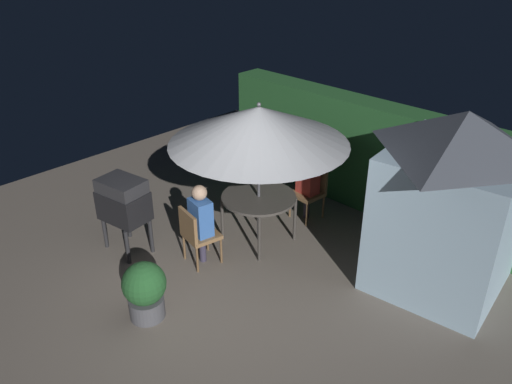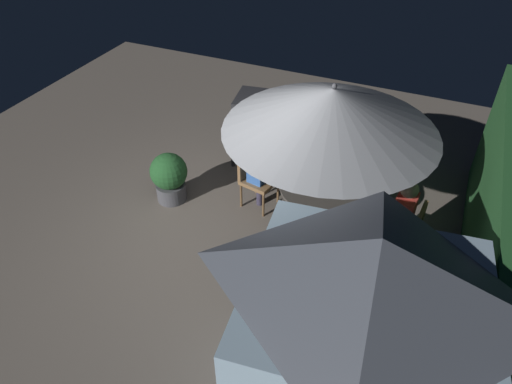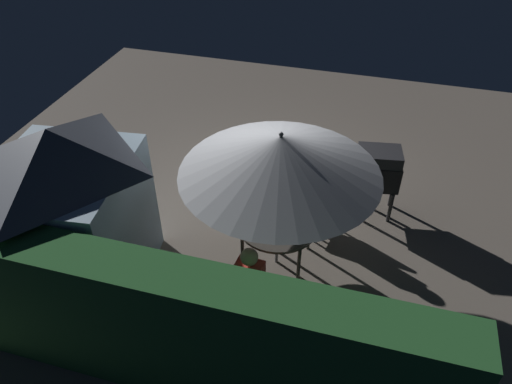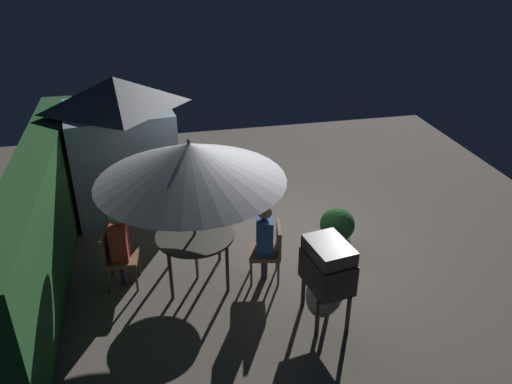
% 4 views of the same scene
% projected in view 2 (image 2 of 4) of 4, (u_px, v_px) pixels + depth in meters
% --- Properties ---
extents(ground_plane, '(11.00, 11.00, 0.00)m').
position_uv_depth(ground_plane, '(214.00, 232.00, 6.65)').
color(ground_plane, '#6B6056').
extents(hedge_backdrop, '(6.03, 0.54, 1.88)m').
position_uv_depth(hedge_backdrop, '(501.00, 259.00, 4.97)').
color(hedge_backdrop, '#28602D').
rests_on(hedge_backdrop, ground).
extents(garden_shed, '(1.93, 2.08, 2.50)m').
position_uv_depth(garden_shed, '(357.00, 347.00, 3.78)').
color(garden_shed, '#9EBCD1').
rests_on(garden_shed, ground).
extents(patio_table, '(1.15, 1.15, 0.78)m').
position_uv_depth(patio_table, '(323.00, 191.00, 6.24)').
color(patio_table, '#47423D').
rests_on(patio_table, ground).
extents(patio_umbrella, '(2.64, 2.64, 2.27)m').
position_uv_depth(patio_umbrella, '(332.00, 110.00, 5.48)').
color(patio_umbrella, '#4C4C51').
rests_on(patio_umbrella, ground).
extents(bbq_grill, '(0.77, 0.61, 1.20)m').
position_uv_depth(bbq_grill, '(252.00, 116.00, 7.54)').
color(bbq_grill, black).
rests_on(bbq_grill, ground).
extents(chair_near_shed, '(0.50, 0.51, 0.90)m').
position_uv_depth(chair_near_shed, '(406.00, 230.00, 5.93)').
color(chair_near_shed, olive).
rests_on(chair_near_shed, ground).
extents(chair_far_side, '(0.54, 0.54, 0.90)m').
position_uv_depth(chair_far_side, '(255.00, 175.00, 6.85)').
color(chair_far_side, olive).
rests_on(chair_far_side, ground).
extents(potted_plant_by_shed, '(0.56, 0.56, 0.80)m').
position_uv_depth(potted_plant_by_shed, '(169.00, 176.00, 6.98)').
color(potted_plant_by_shed, '#4C4C51').
rests_on(potted_plant_by_shed, ground).
extents(person_in_red, '(0.36, 0.27, 1.26)m').
position_uv_depth(person_in_red, '(404.00, 213.00, 5.80)').
color(person_in_red, '#CC3D33').
rests_on(person_in_red, ground).
extents(person_in_blue, '(0.38, 0.30, 1.26)m').
position_uv_depth(person_in_blue, '(260.00, 162.00, 6.65)').
color(person_in_blue, '#3866B2').
rests_on(person_in_blue, ground).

